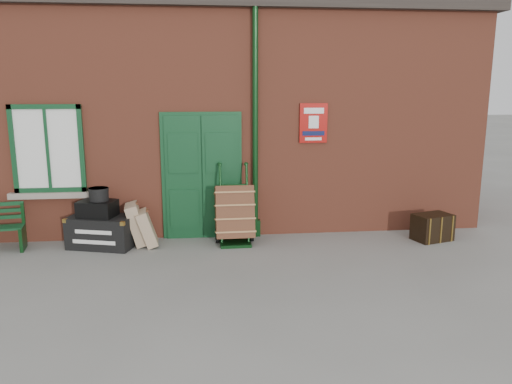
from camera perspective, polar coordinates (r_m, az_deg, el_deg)
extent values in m
plane|color=gray|center=(7.80, -3.76, -8.21)|extent=(80.00, 80.00, 0.00)
cube|color=#994831|center=(10.85, -4.72, 8.27)|extent=(10.00, 4.00, 4.00)
cube|color=#38302B|center=(10.92, -4.92, 19.59)|extent=(10.30, 4.30, 0.30)
cube|color=#103D1F|center=(8.92, -6.19, 1.63)|extent=(1.42, 0.12, 2.32)
cube|color=white|center=(9.21, -22.72, 4.56)|extent=(1.20, 0.08, 1.50)
cylinder|color=black|center=(8.82, -0.08, 7.48)|extent=(0.10, 0.10, 4.00)
cube|color=#9E0F0B|center=(9.03, 6.58, 7.83)|extent=(0.50, 0.03, 0.70)
cube|color=black|center=(9.27, -25.09, -4.78)|extent=(0.11, 0.40, 0.40)
cube|color=black|center=(8.91, -17.19, -4.34)|extent=(1.20, 0.87, 0.54)
cube|color=black|center=(8.82, -17.66, -1.82)|extent=(0.69, 0.58, 0.27)
cylinder|color=black|center=(8.79, -17.53, -0.24)|extent=(0.40, 0.40, 0.22)
cube|color=tan|center=(8.84, -13.47, -3.57)|extent=(0.43, 0.55, 0.74)
cube|color=tan|center=(8.74, -12.36, -4.05)|extent=(0.41, 0.49, 0.64)
cube|color=black|center=(8.67, -2.36, -5.92)|extent=(0.54, 0.39, 0.05)
cylinder|color=black|center=(8.66, -4.04, -1.42)|extent=(0.05, 0.37, 1.34)
cylinder|color=black|center=(8.70, -0.98, -1.34)|extent=(0.05, 0.37, 1.34)
cylinder|color=black|center=(8.82, -4.47, -4.95)|extent=(0.06, 0.25, 0.25)
cylinder|color=black|center=(8.87, -0.50, -4.82)|extent=(0.06, 0.25, 0.25)
cube|color=brown|center=(8.69, -2.48, -2.29)|extent=(0.67, 0.72, 0.99)
cube|color=black|center=(9.44, 19.51, -3.81)|extent=(0.75, 0.60, 0.47)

